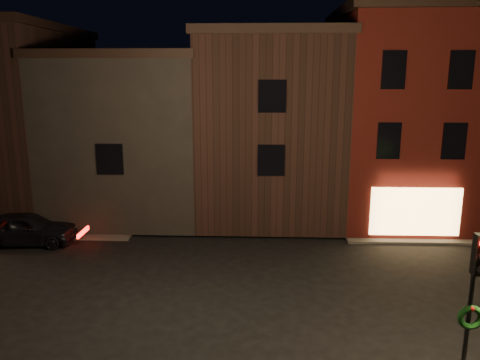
% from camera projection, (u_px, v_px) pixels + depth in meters
% --- Properties ---
extents(ground, '(120.00, 120.00, 0.00)m').
position_uv_depth(ground, '(231.00, 293.00, 16.28)').
color(ground, black).
rests_on(ground, ground).
extents(corner_building, '(6.50, 8.50, 10.50)m').
position_uv_depth(corner_building, '(396.00, 115.00, 24.03)').
color(corner_building, '#51120E').
rests_on(corner_building, ground).
extents(row_building_a, '(7.30, 10.30, 9.40)m').
position_uv_depth(row_building_a, '(269.00, 124.00, 25.41)').
color(row_building_a, black).
rests_on(row_building_a, ground).
extents(row_building_b, '(7.80, 10.30, 8.40)m').
position_uv_depth(row_building_b, '(138.00, 132.00, 25.79)').
color(row_building_b, black).
rests_on(row_building_b, ground).
extents(row_building_c, '(7.30, 10.30, 9.90)m').
position_uv_depth(row_building_c, '(8.00, 118.00, 25.91)').
color(row_building_c, black).
rests_on(row_building_c, ground).
extents(traffic_signal, '(0.58, 0.38, 4.05)m').
position_uv_depth(traffic_signal, '(474.00, 293.00, 10.08)').
color(traffic_signal, black).
rests_on(traffic_signal, sidewalk_near_right).
extents(parked_car_a, '(4.45, 2.05, 1.48)m').
position_uv_depth(parked_car_a, '(26.00, 228.00, 20.80)').
color(parked_car_a, black).
rests_on(parked_car_a, ground).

